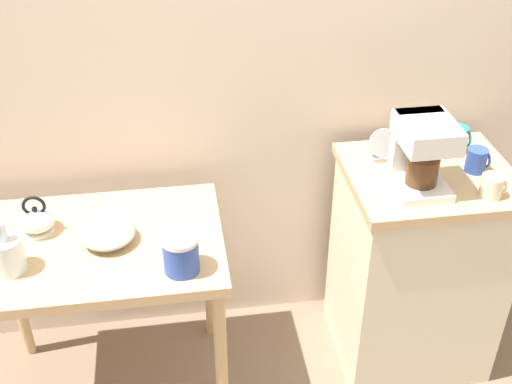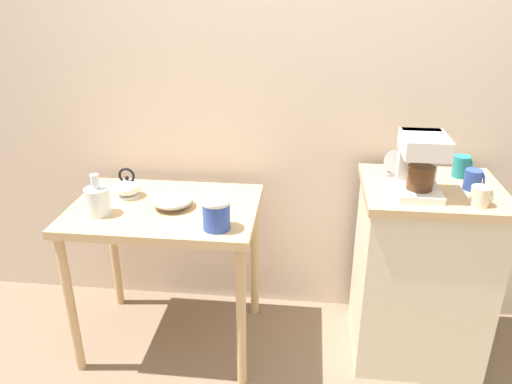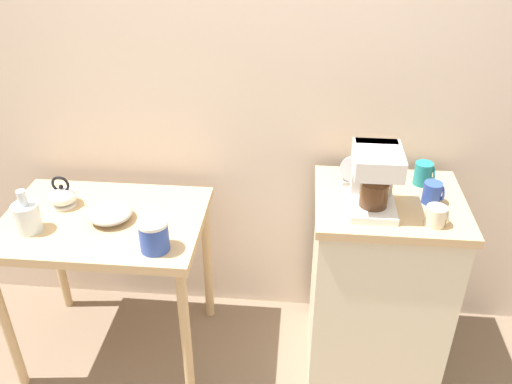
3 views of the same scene
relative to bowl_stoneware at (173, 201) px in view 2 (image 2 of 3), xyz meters
The scene contains 13 objects.
ground_plane 0.97m from the bowl_stoneware, ahead, with size 8.00×8.00×0.00m, color #7A6651.
back_wall 0.99m from the bowl_stoneware, 34.35° to the left, with size 4.40×0.10×2.80m, color beige.
wooden_table 0.14m from the bowl_stoneware, behind, with size 0.86×0.60×0.76m.
kitchen_counter 1.22m from the bowl_stoneware, ahead, with size 0.61×0.53×0.89m.
bowl_stoneware is the anchor object (origin of this frame).
teakettle 0.26m from the bowl_stoneware, 158.70° to the left, with size 0.15×0.12×0.15m.
glass_carafe_vase 0.33m from the bowl_stoneware, 161.33° to the right, with size 0.11×0.11×0.19m.
canister_enamel 0.30m from the bowl_stoneware, 37.58° to the right, with size 0.12×0.12×0.13m.
coffee_maker 1.10m from the bowl_stoneware, ahead, with size 0.18×0.22×0.26m.
mug_blue 1.33m from the bowl_stoneware, ahead, with size 0.08×0.07×0.09m.
mug_dark_teal 1.34m from the bowl_stoneware, ahead, with size 0.08×0.08×0.10m.
mug_small_cream 1.32m from the bowl_stoneware, ahead, with size 0.08×0.08×0.08m.
table_clock 1.04m from the bowl_stoneware, 10.59° to the left, with size 0.11×0.06×0.12m.
Camera 2 is at (0.06, -2.00, 1.74)m, focal length 34.64 mm.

